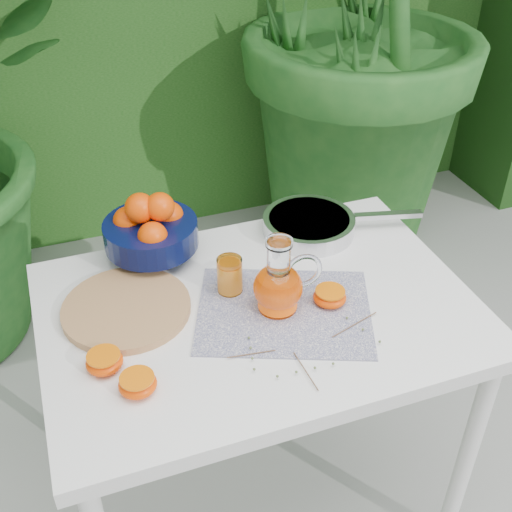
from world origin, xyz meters
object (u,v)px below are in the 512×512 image
object	(u,v)px
white_table	(259,332)
juice_pitcher	(279,285)
cutting_board	(126,308)
saute_pan	(310,224)
fruit_bowl	(150,228)

from	to	relation	value
white_table	juice_pitcher	size ratio (longest dim) A/B	5.34
cutting_board	saute_pan	bearing A→B (deg)	16.90
saute_pan	white_table	bearing A→B (deg)	-134.00
white_table	cutting_board	size ratio (longest dim) A/B	3.39
white_table	cutting_board	distance (m)	0.32
juice_pitcher	white_table	bearing A→B (deg)	149.76
white_table	juice_pitcher	world-z (taller)	juice_pitcher
white_table	saute_pan	size ratio (longest dim) A/B	2.20
fruit_bowl	saute_pan	xyz separation A→B (m)	(0.43, -0.03, -0.06)
white_table	juice_pitcher	bearing A→B (deg)	-30.24
white_table	cutting_board	bearing A→B (deg)	163.92
fruit_bowl	cutting_board	bearing A→B (deg)	-118.38
white_table	fruit_bowl	distance (m)	0.38
fruit_bowl	saute_pan	world-z (taller)	fruit_bowl
white_table	fruit_bowl	world-z (taller)	fruit_bowl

